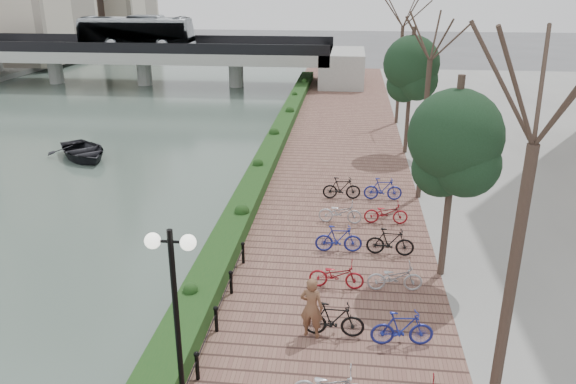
# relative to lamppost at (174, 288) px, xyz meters

# --- Properties ---
(river_water) EXTENTS (30.00, 130.00, 0.02)m
(river_water) POSITION_rel_lamppost_xyz_m (-16.49, 23.43, -3.85)
(river_water) COLOR #485A51
(river_water) RESTS_ON ground
(promenade) EXTENTS (8.00, 75.00, 0.50)m
(promenade) POSITION_rel_lamppost_xyz_m (2.51, 15.93, -3.61)
(promenade) COLOR brown
(promenade) RESTS_ON ground
(hedge) EXTENTS (1.10, 56.00, 0.60)m
(hedge) POSITION_rel_lamppost_xyz_m (-0.89, 18.43, -3.06)
(hedge) COLOR #163D16
(hedge) RESTS_ON promenade
(lamppost) EXTENTS (1.02, 0.32, 4.63)m
(lamppost) POSITION_rel_lamppost_xyz_m (0.00, 0.00, 0.00)
(lamppost) COLOR black
(lamppost) RESTS_ON promenade
(pedestrian) EXTENTS (0.71, 0.54, 1.76)m
(pedestrian) POSITION_rel_lamppost_xyz_m (2.51, 3.51, -2.48)
(pedestrian) COLOR brown
(pedestrian) RESTS_ON promenade
(bicycle_parking) EXTENTS (2.40, 14.69, 1.00)m
(bicycle_parking) POSITION_rel_lamppost_xyz_m (4.01, 7.23, -2.88)
(bicycle_parking) COLOR #B1B1B6
(bicycle_parking) RESTS_ON promenade
(street_trees) EXTENTS (3.20, 37.12, 6.80)m
(street_trees) POSITION_rel_lamppost_xyz_m (6.51, 11.11, -0.17)
(street_trees) COLOR #372A20
(street_trees) RESTS_ON promenade
(bridge) EXTENTS (36.00, 10.77, 6.50)m
(bridge) POSITION_rel_lamppost_xyz_m (-16.58, 43.43, -0.49)
(bridge) COLOR #A3A39E
(bridge) RESTS_ON ground
(boat) EXTENTS (5.35, 5.40, 0.92)m
(boat) POSITION_rel_lamppost_xyz_m (-11.64, 19.73, -3.38)
(boat) COLOR black
(boat) RESTS_ON river_water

